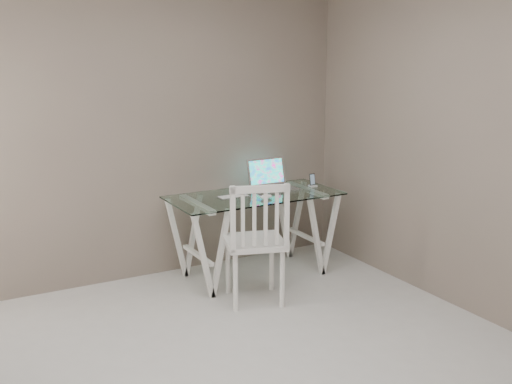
% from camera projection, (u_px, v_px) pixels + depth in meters
% --- Properties ---
extents(room, '(4.50, 4.52, 2.71)m').
position_uv_depth(room, '(251.00, 107.00, 3.44)').
color(room, '#B7B4AF').
rests_on(room, ground).
extents(desk, '(1.50, 0.70, 0.75)m').
position_uv_depth(desk, '(254.00, 234.00, 5.70)').
color(desk, silver).
rests_on(desk, ground).
extents(chair, '(0.58, 0.58, 1.01)m').
position_uv_depth(chair, '(256.00, 238.00, 5.03)').
color(chair, silver).
rests_on(chair, ground).
extents(laptop, '(0.38, 0.33, 0.27)m').
position_uv_depth(laptop, '(271.00, 182.00, 5.84)').
color(laptop, '#B7B7BC').
rests_on(laptop, desk).
extents(keyboard, '(0.27, 0.12, 0.01)m').
position_uv_depth(keyboard, '(233.00, 196.00, 5.54)').
color(keyboard, silver).
rests_on(keyboard, desk).
extents(mouse, '(0.11, 0.07, 0.04)m').
position_uv_depth(mouse, '(266.00, 197.00, 5.48)').
color(mouse, white).
rests_on(mouse, desk).
extents(phone_dock, '(0.06, 0.06, 0.12)m').
position_uv_depth(phone_dock, '(313.00, 183.00, 5.92)').
color(phone_dock, white).
rests_on(phone_dock, desk).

